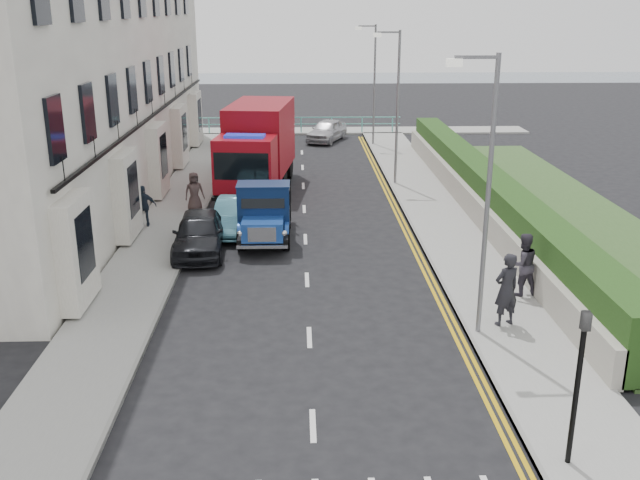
{
  "coord_description": "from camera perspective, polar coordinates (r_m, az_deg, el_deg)",
  "views": [
    {
      "loc": [
        -0.25,
        -18.38,
        8.0
      ],
      "look_at": [
        0.39,
        1.65,
        1.4
      ],
      "focal_mm": 40.0,
      "sensor_mm": 36.0,
      "label": 1
    }
  ],
  "objects": [
    {
      "name": "seafront_railing",
      "position": [
        47.16,
        -1.52,
        9.17
      ],
      "size": [
        13.0,
        0.08,
        1.11
      ],
      "color": "#59B2A5",
      "rests_on": "ground"
    },
    {
      "name": "lamp_far",
      "position": [
        42.8,
        4.22,
        12.81
      ],
      "size": [
        1.23,
        0.18,
        7.0
      ],
      "color": "slate",
      "rests_on": "ground"
    },
    {
      "name": "seafront_car_right",
      "position": [
        44.53,
        0.55,
        8.75
      ],
      "size": [
        2.98,
        4.25,
        1.34
      ],
      "primitive_type": "imported",
      "rotation": [
        0.0,
        0.0,
        -0.4
      ],
      "color": "#B6B5BA",
      "rests_on": "ground"
    },
    {
      "name": "parked_car_front",
      "position": [
        24.41,
        -9.63,
        0.57
      ],
      "size": [
        1.83,
        4.19,
        1.41
      ],
      "primitive_type": "imported",
      "rotation": [
        0.0,
        0.0,
        0.04
      ],
      "color": "black",
      "rests_on": "ground"
    },
    {
      "name": "pavement_west",
      "position": [
        28.93,
        -11.61,
        1.92
      ],
      "size": [
        2.4,
        38.0,
        0.12
      ],
      "primitive_type": "cube",
      "color": "gray",
      "rests_on": "ground"
    },
    {
      "name": "pedestrian_west_near",
      "position": [
        27.36,
        -13.91,
        2.65
      ],
      "size": [
        0.97,
        0.53,
        1.56
      ],
      "primitive_type": "imported",
      "rotation": [
        0.0,
        0.0,
        3.32
      ],
      "color": "#1D2634",
      "rests_on": "pavement_west"
    },
    {
      "name": "red_lorry",
      "position": [
        32.37,
        -5.01,
        7.54
      ],
      "size": [
        3.32,
        7.54,
        3.82
      ],
      "rotation": [
        0.0,
        0.0,
        -0.12
      ],
      "color": "black",
      "rests_on": "ground"
    },
    {
      "name": "promenade",
      "position": [
        48.04,
        -1.53,
        8.71
      ],
      "size": [
        30.0,
        2.5,
        0.12
      ],
      "primitive_type": "cube",
      "color": "gray",
      "rests_on": "ground"
    },
    {
      "name": "terrace_west",
      "position": [
        32.71,
        -18.94,
        15.84
      ],
      "size": [
        6.31,
        30.2,
        14.25
      ],
      "color": "white",
      "rests_on": "ground"
    },
    {
      "name": "bedford_lorry",
      "position": [
        25.06,
        -4.48,
        1.93
      ],
      "size": [
        1.87,
        4.59,
        2.16
      ],
      "rotation": [
        0.0,
        0.0,
        -0.0
      ],
      "color": "black",
      "rests_on": "ground"
    },
    {
      "name": "traffic_signal",
      "position": [
        13.3,
        20.07,
        -9.42
      ],
      "size": [
        0.16,
        0.2,
        3.1
      ],
      "color": "black",
      "rests_on": "ground"
    },
    {
      "name": "garden_east",
      "position": [
        29.25,
        13.03,
        3.71
      ],
      "size": [
        1.45,
        28.0,
        1.75
      ],
      "color": "#B2AD9E",
      "rests_on": "ground"
    },
    {
      "name": "pavement_east",
      "position": [
        29.04,
        9.27,
        2.12
      ],
      "size": [
        2.6,
        38.0,
        0.12
      ],
      "primitive_type": "cube",
      "color": "gray",
      "rests_on": "ground"
    },
    {
      "name": "sea_plane",
      "position": [
        78.78,
        -1.68,
        12.39
      ],
      "size": [
        120.0,
        120.0,
        0.0
      ],
      "primitive_type": "plane",
      "color": "slate",
      "rests_on": "ground"
    },
    {
      "name": "lamp_near",
      "position": [
        17.43,
        12.98,
        4.49
      ],
      "size": [
        1.23,
        0.18,
        7.0
      ],
      "color": "slate",
      "rests_on": "ground"
    },
    {
      "name": "pedestrian_west_far",
      "position": [
        28.99,
        -10.02,
        3.81
      ],
      "size": [
        0.9,
        0.74,
        1.59
      ],
      "primitive_type": "imported",
      "rotation": [
        0.0,
        0.0,
        0.35
      ],
      "color": "#41302F",
      "rests_on": "pavement_west"
    },
    {
      "name": "parked_car_mid",
      "position": [
        26.53,
        -6.84,
        1.95
      ],
      "size": [
        1.63,
        3.86,
        1.24
      ],
      "primitive_type": "imported",
      "rotation": [
        0.0,
        0.0,
        -0.08
      ],
      "color": "#58A4BD",
      "rests_on": "ground"
    },
    {
      "name": "pedestrian_east_near",
      "position": [
        18.87,
        14.68,
        -3.85
      ],
      "size": [
        0.84,
        0.7,
        1.95
      ],
      "primitive_type": "imported",
      "rotation": [
        0.0,
        0.0,
        3.52
      ],
      "color": "black",
      "rests_on": "pavement_east"
    },
    {
      "name": "pedestrian_east_far",
      "position": [
        20.99,
        15.91,
        -1.88
      ],
      "size": [
        1.02,
        0.88,
        1.83
      ],
      "primitive_type": "imported",
      "rotation": [
        0.0,
        0.0,
        3.37
      ],
      "color": "#35313B",
      "rests_on": "pavement_east"
    },
    {
      "name": "ground",
      "position": [
        20.04,
        -0.96,
        -5.29
      ],
      "size": [
        120.0,
        120.0,
        0.0
      ],
      "primitive_type": "plane",
      "color": "black",
      "rests_on": "ground"
    },
    {
      "name": "seafront_car_left",
      "position": [
        44.27,
        -6.09,
        8.65
      ],
      "size": [
        2.69,
        5.27,
        1.43
      ],
      "primitive_type": "imported",
      "rotation": [
        0.0,
        0.0,
        3.08
      ],
      "color": "black",
      "rests_on": "ground"
    },
    {
      "name": "parked_car_rear",
      "position": [
        35.52,
        -6.3,
        6.14
      ],
      "size": [
        2.18,
        4.47,
        1.25
      ],
      "primitive_type": "imported",
      "rotation": [
        0.0,
        0.0,
        0.1
      ],
      "color": "#9D9CA1",
      "rests_on": "ground"
    },
    {
      "name": "lamp_mid",
      "position": [
        32.92,
        6.03,
        11.15
      ],
      "size": [
        1.23,
        0.18,
        7.0
      ],
      "color": "slate",
      "rests_on": "ground"
    }
  ]
}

